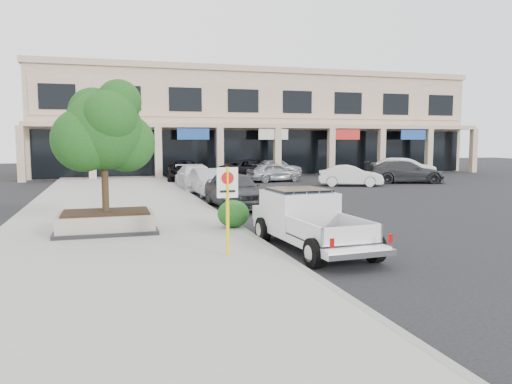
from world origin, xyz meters
TOP-DOWN VIEW (x-y plane):
  - ground at (0.00, 0.00)m, footprint 120.00×120.00m
  - sidewalk at (-5.50, 6.00)m, footprint 8.00×52.00m
  - curb at (-1.55, 6.00)m, footprint 0.20×52.00m
  - strip_mall at (8.00, 33.93)m, footprint 40.55×12.43m
  - planter at (-5.97, 3.57)m, footprint 3.20×2.20m
  - planter_tree at (-5.84, 3.73)m, footprint 2.90×2.55m
  - no_parking_sign at (-2.96, -0.85)m, footprint 0.55×0.09m
  - hedge at (-1.80, 3.20)m, footprint 1.10×0.99m
  - pickup_truck at (-0.35, -0.30)m, footprint 2.32×5.49m
  - curb_car_a at (-0.28, 9.04)m, footprint 2.27×5.02m
  - curb_car_b at (-0.41, 14.35)m, footprint 1.76×4.63m
  - curb_car_c at (-0.56, 17.86)m, footprint 2.26×5.37m
  - curb_car_d at (-0.32, 24.16)m, footprint 3.27×5.96m
  - lot_car_a at (6.05, 22.11)m, footprint 4.41×2.35m
  - lot_car_b at (9.95, 17.41)m, footprint 4.53×2.99m
  - lot_car_c at (14.90, 18.47)m, footprint 5.99×3.60m
  - lot_car_d at (5.01, 23.84)m, footprint 6.32×4.73m
  - lot_car_e at (8.10, 27.47)m, footprint 4.68×2.44m
  - lot_car_f at (17.14, 22.12)m, footprint 5.25×2.34m

SIDE VIEW (x-z plane):
  - ground at x=0.00m, z-range 0.00..0.00m
  - sidewalk at x=-5.50m, z-range 0.00..0.15m
  - curb at x=-1.55m, z-range 0.00..0.15m
  - planter at x=-5.97m, z-range 0.14..0.82m
  - hedge at x=-1.80m, z-range 0.15..1.08m
  - lot_car_b at x=9.95m, z-range 0.00..1.41m
  - lot_car_a at x=6.05m, z-range 0.00..1.43m
  - curb_car_b at x=-0.41m, z-range 0.00..1.51m
  - lot_car_e at x=8.10m, z-range 0.00..1.52m
  - curb_car_c at x=-0.56m, z-range 0.00..1.55m
  - curb_car_d at x=-0.32m, z-range 0.00..1.58m
  - lot_car_d at x=5.01m, z-range 0.00..1.60m
  - lot_car_c at x=14.90m, z-range 0.00..1.62m
  - curb_car_a at x=-0.28m, z-range 0.00..1.67m
  - lot_car_f at x=17.14m, z-range 0.00..1.67m
  - pickup_truck at x=-0.35m, z-range 0.00..1.69m
  - no_parking_sign at x=-2.96m, z-range 0.48..2.78m
  - planter_tree at x=-5.84m, z-range 1.41..5.41m
  - strip_mall at x=8.00m, z-range 0.00..9.50m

